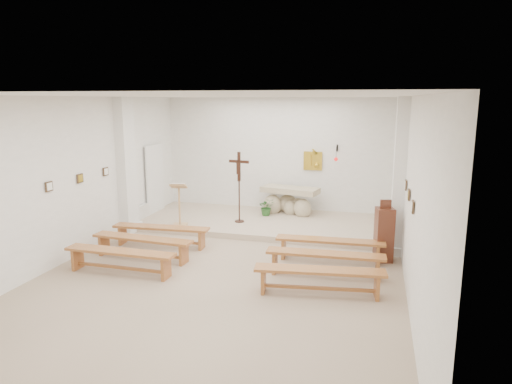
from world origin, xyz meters
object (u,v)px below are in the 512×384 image
(altar, at_px, (289,202))
(bench_right_third, at_px, (319,275))
(bench_left_front, at_px, (161,231))
(bench_right_front, at_px, (330,245))
(bench_left_third, at_px, (120,256))
(bench_left_second, at_px, (142,243))
(bench_right_second, at_px, (325,259))
(crucifix_stand, at_px, (239,182))
(lectern, at_px, (179,204))
(donation_pedestal, at_px, (384,234))

(altar, relative_size, bench_right_third, 0.75)
(bench_left_front, xyz_separation_m, bench_right_front, (3.97, -0.00, 0.00))
(bench_left_third, bearing_deg, bench_left_second, 90.87)
(bench_left_front, distance_m, bench_left_third, 1.81)
(altar, distance_m, bench_right_second, 4.52)
(bench_right_second, bearing_deg, crucifix_stand, 129.19)
(bench_left_third, bearing_deg, altar, 65.53)
(lectern, xyz_separation_m, bench_right_second, (4.07, -2.17, -0.37))
(bench_left_front, bearing_deg, bench_right_front, -3.47)
(donation_pedestal, height_order, bench_right_front, donation_pedestal)
(donation_pedestal, distance_m, bench_left_third, 5.51)
(bench_right_front, height_order, bench_left_second, same)
(altar, distance_m, crucifix_stand, 1.89)
(altar, height_order, bench_left_second, altar)
(bench_right_front, bearing_deg, bench_right_third, -92.70)
(altar, bearing_deg, bench_left_third, -102.81)
(altar, xyz_separation_m, bench_left_front, (-2.44, -3.35, -0.11))
(lectern, bearing_deg, bench_left_second, -100.55)
(bench_left_second, bearing_deg, bench_right_third, -9.01)
(crucifix_stand, bearing_deg, bench_right_second, -38.30)
(altar, xyz_separation_m, crucifix_stand, (-1.13, -1.29, 0.78))
(bench_left_second, height_order, bench_left_third, same)
(bench_left_front, xyz_separation_m, bench_left_third, (0.00, -1.81, 0.00))
(bench_left_front, bearing_deg, donation_pedestal, 0.03)
(crucifix_stand, bearing_deg, bench_right_third, -45.69)
(altar, height_order, bench_left_third, altar)
(bench_right_third, bearing_deg, bench_right_second, 82.72)
(lectern, bearing_deg, bench_left_front, -98.78)
(bench_right_third, bearing_deg, bench_left_second, 159.90)
(bench_left_third, height_order, bench_right_third, same)
(bench_right_front, bearing_deg, lectern, 159.95)
(lectern, xyz_separation_m, bench_left_third, (0.09, -3.08, -0.37))
(bench_left_third, bearing_deg, bench_right_second, 13.69)
(bench_left_front, xyz_separation_m, bench_right_third, (3.97, -1.81, 0.00))
(bench_left_second, xyz_separation_m, bench_right_third, (3.97, -0.90, 0.00))
(bench_right_third, bearing_deg, bench_left_third, 172.72)
(crucifix_stand, relative_size, bench_right_third, 0.82)
(bench_left_second, bearing_deg, altar, 63.94)
(altar, height_order, bench_right_third, altar)
(bench_left_second, distance_m, bench_right_second, 3.97)
(donation_pedestal, xyz_separation_m, bench_right_front, (-1.11, -0.31, -0.23))
(crucifix_stand, distance_m, bench_left_third, 4.18)
(bench_right_front, relative_size, bench_right_third, 0.99)
(donation_pedestal, relative_size, bench_left_second, 0.58)
(bench_left_front, bearing_deg, crucifix_stand, 54.10)
(donation_pedestal, height_order, bench_left_front, donation_pedestal)
(lectern, height_order, bench_right_front, lectern)
(altar, relative_size, bench_right_front, 0.76)
(lectern, relative_size, bench_left_second, 0.51)
(bench_right_front, bearing_deg, bench_left_third, -158.23)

